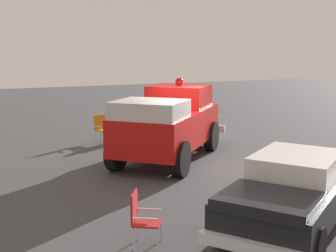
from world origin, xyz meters
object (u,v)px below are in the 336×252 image
Objects in this scene: spectator_seated at (138,121)px; lawn_chair_spare at (101,126)px; classic_hot_rod at (291,192)px; lawn_chair_near_truck at (137,123)px; traffic_cone at (134,135)px; vintage_fire_truck at (170,122)px; lawn_chair_by_car at (141,215)px.

lawn_chair_spare is at bearing -87.28° from spectator_seated.
classic_hot_rod is 10.06m from lawn_chair_near_truck.
lawn_chair_spare is (0.20, -1.55, 0.00)m from lawn_chair_near_truck.
lawn_chair_near_truck reaches higher than traffic_cone.
vintage_fire_truck is 9.13× the size of traffic_cone.
lawn_chair_by_car is at bearing -29.05° from vintage_fire_truck.
classic_hot_rod is at bearing 82.32° from lawn_chair_by_car.
lawn_chair_spare is at bearing -126.74° from traffic_cone.
lawn_chair_by_car is (9.64, -3.48, 0.00)m from lawn_chair_near_truck.
lawn_chair_near_truck is at bearing 153.65° from traffic_cone.
lawn_chair_near_truck is at bearing 177.65° from classic_hot_rod.
classic_hot_rod reaches higher than lawn_chair_near_truck.
lawn_chair_spare is at bearing 168.48° from lawn_chair_by_car.
lawn_chair_by_car is at bearing -11.52° from lawn_chair_spare.
classic_hot_rod reaches higher than spectator_seated.
vintage_fire_truck is at bearing 150.95° from lawn_chair_by_car.
lawn_chair_spare is 0.79× the size of spectator_seated.
vintage_fire_truck is 2.92m from traffic_cone.
lawn_chair_near_truck is 1.15m from traffic_cone.
spectator_seated reaches higher than lawn_chair_by_car.
lawn_chair_spare is at bearing -159.36° from vintage_fire_truck.
lawn_chair_spare reaches higher than traffic_cone.
lawn_chair_by_car is (-0.41, -3.06, -0.16)m from classic_hot_rod.
lawn_chair_near_truck is at bearing 179.31° from spectator_seated.
classic_hot_rod reaches higher than lawn_chair_spare.
lawn_chair_by_car is (5.88, -3.26, -0.61)m from vintage_fire_truck.
lawn_chair_near_truck is (-10.05, 0.41, -0.16)m from classic_hot_rod.
spectator_seated reaches higher than traffic_cone.
vintage_fire_truck reaches higher than classic_hot_rod.
classic_hot_rod is 7.30× the size of traffic_cone.
lawn_chair_by_car is 1.00× the size of lawn_chair_spare.
vintage_fire_truck is 5.68× the size of lawn_chair_near_truck.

